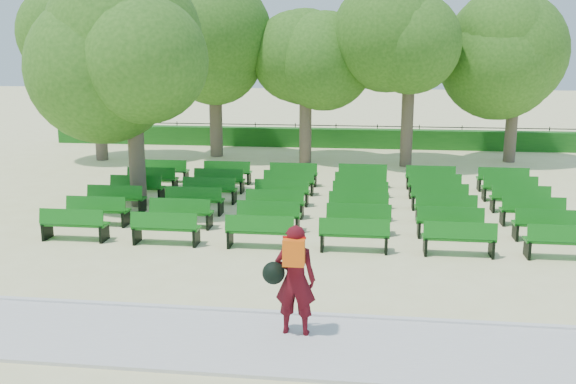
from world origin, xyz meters
name	(u,v)px	position (x,y,z in m)	size (l,w,h in m)	color
ground	(270,222)	(0.00, 0.00, 0.00)	(120.00, 120.00, 0.00)	beige
paving	(201,340)	(0.00, -7.40, 0.03)	(30.00, 2.20, 0.06)	beige
curb	(217,311)	(0.00, -6.25, 0.05)	(30.00, 0.12, 0.10)	silver
hedge	(315,138)	(0.00, 14.00, 0.45)	(26.00, 0.70, 0.90)	#195B18
fence	(315,146)	(0.00, 14.40, 0.00)	(26.00, 0.10, 1.02)	black
tree_line	(307,161)	(0.00, 10.00, 0.00)	(21.80, 6.80, 7.04)	#35681B
bench_array	(319,209)	(1.23, 1.36, 0.09)	(1.68, 0.63, 1.04)	#126714
tree_among	(132,58)	(-4.28, 1.43, 4.42)	(4.57, 4.57, 6.50)	brown
person	(293,278)	(1.48, -7.02, 1.02)	(0.88, 0.54, 1.86)	#4B0A12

